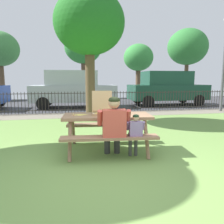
{
  "coord_description": "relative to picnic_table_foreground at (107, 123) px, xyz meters",
  "views": [
    {
      "loc": [
        -0.51,
        -3.12,
        1.5
      ],
      "look_at": [
        0.45,
        1.8,
        0.75
      ],
      "focal_mm": 35.27,
      "sensor_mm": 36.0,
      "label": 1
    }
  ],
  "objects": [
    {
      "name": "far_tree_right",
      "position": [
        9.92,
        14.46,
        3.78
      ],
      "size": [
        3.59,
        3.59,
        6.02
      ],
      "color": "brown",
      "rests_on": "ground"
    },
    {
      "name": "picnic_table_foreground",
      "position": [
        0.0,
        0.0,
        0.0
      ],
      "size": [
        1.93,
        1.65,
        0.79
      ],
      "color": "#956E51",
      "rests_on": "ground"
    },
    {
      "name": "tree_midground_right",
      "position": [
        -0.01,
        3.5,
        2.78
      ],
      "size": [
        2.45,
        2.45,
        4.53
      ],
      "color": "brown",
      "rests_on": "ground"
    },
    {
      "name": "street_asphalt",
      "position": [
        -0.25,
        9.25,
        -0.6
      ],
      "size": [
        28.0,
        7.47,
        0.01
      ],
      "primitive_type": "cube",
      "color": "#38383D"
    },
    {
      "name": "cobblestone_walkway",
      "position": [
        -0.25,
        4.82,
        -0.6
      ],
      "size": [
        28.0,
        1.4,
        0.01
      ],
      "primitive_type": "cube",
      "color": "gray"
    },
    {
      "name": "far_tree_midleft",
      "position": [
        -5.96,
        14.46,
        3.19
      ],
      "size": [
        2.96,
        2.96,
        5.16
      ],
      "color": "brown",
      "rests_on": "ground"
    },
    {
      "name": "parked_car_left",
      "position": [
        -0.54,
        7.49,
        0.41
      ],
      "size": [
        4.43,
        1.98,
        1.94
      ],
      "color": "#B0B9C0",
      "rests_on": "ground"
    },
    {
      "name": "parked_car_center",
      "position": [
        4.82,
        7.49,
        0.41
      ],
      "size": [
        4.4,
        1.91,
        1.94
      ],
      "color": "#1A4633",
      "rests_on": "ground"
    },
    {
      "name": "far_tree_midright",
      "position": [
        5.28,
        14.46,
        2.72
      ],
      "size": [
        2.59,
        2.59,
        4.54
      ],
      "color": "brown",
      "rests_on": "ground"
    },
    {
      "name": "far_tree_center",
      "position": [
        0.49,
        14.46,
        3.52
      ],
      "size": [
        3.08,
        3.08,
        5.55
      ],
      "color": "brown",
      "rests_on": "ground"
    },
    {
      "name": "iron_fence_streetside",
      "position": [
        -0.25,
        5.52,
        -0.11
      ],
      "size": [
        22.63,
        0.03,
        0.95
      ],
      "color": "#2D2823",
      "rests_on": "ground"
    },
    {
      "name": "adult_at_table",
      "position": [
        0.04,
        -0.51,
        0.06
      ],
      "size": [
        0.63,
        0.62,
        1.19
      ],
      "color": "#323232",
      "rests_on": "ground"
    },
    {
      "name": "child_at_table",
      "position": [
        0.43,
        -0.57,
        -0.08
      ],
      "size": [
        0.36,
        0.35,
        0.87
      ],
      "color": "#464646",
      "rests_on": "ground"
    },
    {
      "name": "pizza_box_open",
      "position": [
        -0.09,
        0.08,
        0.26
      ],
      "size": [
        0.48,
        0.53,
        0.48
      ],
      "color": "tan",
      "rests_on": "picnic_table_foreground"
    },
    {
      "name": "ground",
      "position": [
        -0.25,
        0.1,
        -0.61
      ],
      "size": [
        28.0,
        10.84,
        0.02
      ],
      "primitive_type": "cube",
      "color": "#709649"
    },
    {
      "name": "pizza_slice_on_table",
      "position": [
        -0.58,
        0.1,
        0.18
      ],
      "size": [
        0.27,
        0.17,
        0.02
      ],
      "color": "#E7CC56",
      "rests_on": "picnic_table_foreground"
    }
  ]
}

